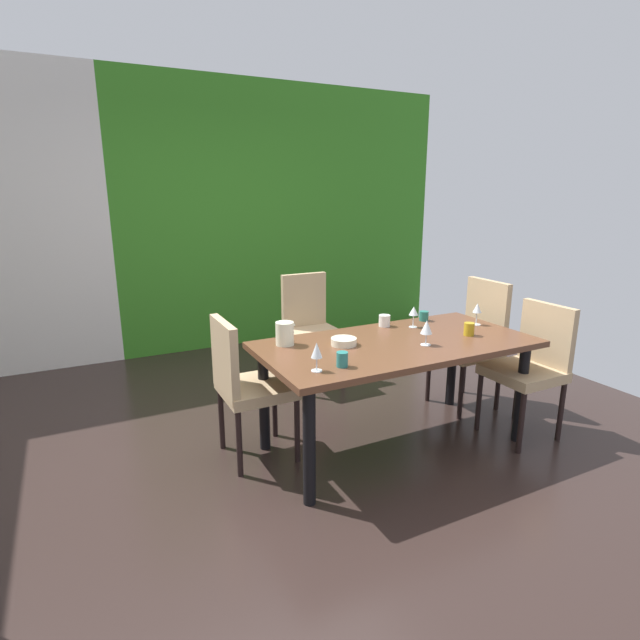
# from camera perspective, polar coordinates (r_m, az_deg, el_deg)

# --- Properties ---
(ground_plane) EXTENTS (5.93, 5.53, 0.02)m
(ground_plane) POSITION_cam_1_polar(r_m,az_deg,el_deg) (3.29, -1.93, -16.36)
(ground_plane) COLOR #2D211E
(garden_window_panel) EXTENTS (3.75, 0.10, 2.80)m
(garden_window_panel) POSITION_cam_1_polar(r_m,az_deg,el_deg) (5.75, -3.65, 11.79)
(garden_window_panel) COLOR #357D21
(garden_window_panel) RESTS_ON ground_plane
(dining_table) EXTENTS (1.80, 0.89, 0.73)m
(dining_table) POSITION_cam_1_polar(r_m,az_deg,el_deg) (3.30, 8.72, -3.85)
(dining_table) COLOR brown
(dining_table) RESTS_ON ground_plane
(chair_right_near) EXTENTS (0.44, 0.44, 0.93)m
(chair_right_near) POSITION_cam_1_polar(r_m,az_deg,el_deg) (3.76, 23.02, -4.43)
(chair_right_near) COLOR tan
(chair_right_near) RESTS_ON ground_plane
(chair_left_far) EXTENTS (0.45, 0.44, 0.93)m
(chair_left_far) POSITION_cam_1_polar(r_m,az_deg,el_deg) (3.17, -8.54, -6.85)
(chair_left_far) COLOR tan
(chair_left_far) RESTS_ON ground_plane
(chair_head_far) EXTENTS (0.44, 0.45, 0.97)m
(chair_head_far) POSITION_cam_1_polar(r_m,az_deg,el_deg) (4.40, -1.17, -0.38)
(chair_head_far) COLOR tan
(chair_head_far) RESTS_ON ground_plane
(chair_right_far) EXTENTS (0.44, 0.44, 1.01)m
(chair_right_far) POSITION_cam_1_polar(r_m,az_deg,el_deg) (4.12, 17.17, -1.93)
(chair_right_far) COLOR tan
(chair_right_far) RESTS_ON ground_plane
(wine_glass_near_shelf) EXTENTS (0.07, 0.07, 0.16)m
(wine_glass_near_shelf) POSITION_cam_1_polar(r_m,az_deg,el_deg) (3.78, 17.53, 1.20)
(wine_glass_near_shelf) COLOR silver
(wine_glass_near_shelf) RESTS_ON dining_table
(wine_glass_west) EXTENTS (0.07, 0.07, 0.16)m
(wine_glass_west) POSITION_cam_1_polar(r_m,az_deg,el_deg) (3.20, 12.08, -0.86)
(wine_glass_west) COLOR silver
(wine_glass_west) RESTS_ON dining_table
(wine_glass_center) EXTENTS (0.06, 0.06, 0.16)m
(wine_glass_center) POSITION_cam_1_polar(r_m,az_deg,el_deg) (2.68, -0.38, -3.59)
(wine_glass_center) COLOR silver
(wine_glass_center) RESTS_ON dining_table
(wine_glass_south) EXTENTS (0.07, 0.07, 0.15)m
(wine_glass_south) POSITION_cam_1_polar(r_m,az_deg,el_deg) (3.60, 10.65, 0.94)
(wine_glass_south) COLOR silver
(wine_glass_south) RESTS_ON dining_table
(serving_bowl_east) EXTENTS (0.16, 0.16, 0.05)m
(serving_bowl_east) POSITION_cam_1_polar(r_m,az_deg,el_deg) (3.16, 2.73, -2.48)
(serving_bowl_east) COLOR beige
(serving_bowl_east) RESTS_ON dining_table
(cup_near_window) EXTENTS (0.08, 0.08, 0.08)m
(cup_near_window) POSITION_cam_1_polar(r_m,az_deg,el_deg) (3.62, 7.38, -0.07)
(cup_near_window) COLOR white
(cup_near_window) RESTS_ON dining_table
(cup_north) EXTENTS (0.07, 0.07, 0.09)m
(cup_north) POSITION_cam_1_polar(r_m,az_deg,el_deg) (3.50, 16.67, -1.01)
(cup_north) COLOR #B18C19
(cup_north) RESTS_ON dining_table
(cup_right) EXTENTS (0.07, 0.07, 0.08)m
(cup_right) POSITION_cam_1_polar(r_m,az_deg,el_deg) (2.77, 2.55, -4.52)
(cup_right) COLOR #267370
(cup_right) RESTS_ON dining_table
(cup_left) EXTENTS (0.07, 0.07, 0.07)m
(cup_left) POSITION_cam_1_polar(r_m,az_deg,el_deg) (3.82, 11.78, 0.45)
(cup_left) COLOR #236C5F
(cup_left) RESTS_ON dining_table
(pitcher_rear) EXTENTS (0.13, 0.12, 0.15)m
(pitcher_rear) POSITION_cam_1_polar(r_m,az_deg,el_deg) (3.15, -4.04, -1.53)
(pitcher_rear) COLOR silver
(pitcher_rear) RESTS_ON dining_table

